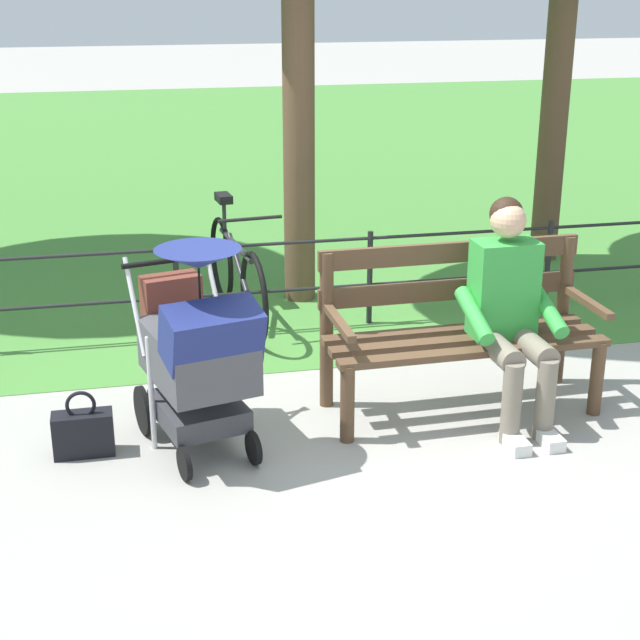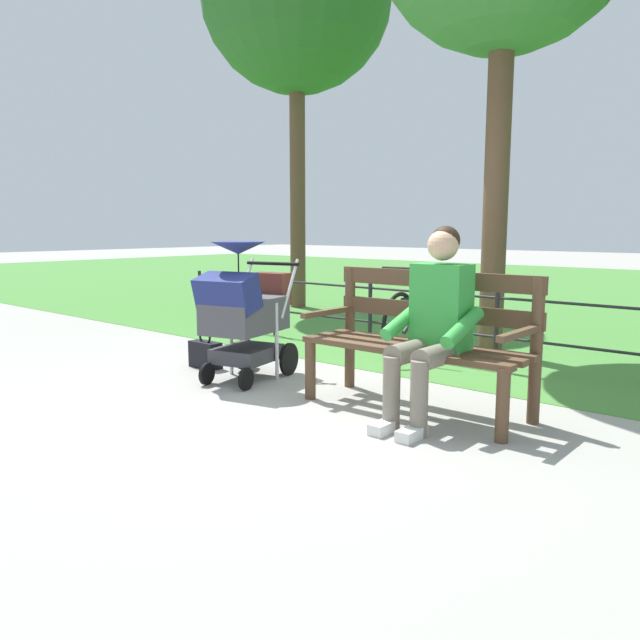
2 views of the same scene
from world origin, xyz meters
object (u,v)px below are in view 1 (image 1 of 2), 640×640
park_bench (458,322)px  bicycle (236,273)px  stroller (198,348)px  handbag (83,433)px  person_on_bench (510,307)px

park_bench → bicycle: (1.07, -1.74, -0.16)m
stroller → handbag: (0.62, -0.08, -0.47)m
stroller → bicycle: stroller is taller
bicycle → person_on_bench: bearing=123.3°
bicycle → stroller: bearing=77.0°
handbag → bicycle: 2.22m
stroller → handbag: bearing=-7.2°
handbag → person_on_bench: bearing=178.9°
person_on_bench → stroller: size_ratio=1.11×
park_bench → handbag: bearing=4.7°
person_on_bench → handbag: 2.45m
handbag → park_bench: bearing=-175.3°
park_bench → stroller: size_ratio=1.40×
park_bench → handbag: 2.21m
park_bench → stroller: 1.56m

